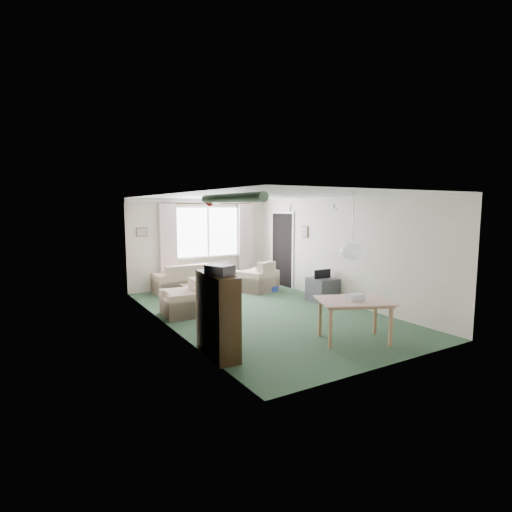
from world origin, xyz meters
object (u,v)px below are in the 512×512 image
bookshelf (218,315)px  houseplant (225,308)px  armchair_left (183,298)px  coffee_table (200,292)px  pet_bed (266,288)px  sofa (184,278)px  dining_table (354,321)px  armchair_corner (257,276)px  tv_cube (322,290)px

bookshelf → houseplant: (0.30, 0.35, -0.01)m
armchair_left → coffee_table: armchair_left is taller
coffee_table → pet_bed: (1.95, 0.21, -0.13)m
armchair_left → pet_bed: armchair_left is taller
houseplant → armchair_left: bearing=88.9°
armchair_left → sofa: bearing=163.7°
pet_bed → houseplant: bearing=-130.9°
dining_table → coffee_table: bearing=104.6°
armchair_left → houseplant: size_ratio=0.68×
armchair_corner → coffee_table: (-1.69, -0.25, -0.20)m
dining_table → bookshelf: bearing=165.5°
coffee_table → pet_bed: bearing=6.2°
dining_table → pet_bed: bearing=77.4°
coffee_table → houseplant: (-0.85, -3.02, 0.41)m
armchair_left → houseplant: 2.01m
houseplant → coffee_table: bearing=74.4°
armchair_corner → sofa: bearing=-45.8°
dining_table → pet_bed: (0.93, 4.15, -0.27)m
dining_table → pet_bed: dining_table is taller
houseplant → tv_cube: (3.24, 1.49, -0.33)m
armchair_left → dining_table: armchair_left is taller
armchair_left → dining_table: size_ratio=0.76×
armchair_corner → bookshelf: size_ratio=0.72×
sofa → pet_bed: size_ratio=2.25×
tv_cube → pet_bed: bearing=104.1°
coffee_table → dining_table: (1.02, -3.94, 0.14)m
tv_cube → coffee_table: bearing=147.3°
coffee_table → dining_table: bearing=-75.4°
armchair_corner → dining_table: (-0.66, -4.19, -0.06)m
houseplant → tv_cube: size_ratio=2.01×
sofa → armchair_corner: bearing=153.9°
sofa → tv_cube: (2.40, -2.59, -0.10)m
coffee_table → bookshelf: bearing=-108.8°
armchair_corner → armchair_left: bearing=6.9°
bookshelf → dining_table: size_ratio=1.14×
coffee_table → tv_cube: size_ratio=1.44×
coffee_table → tv_cube: (2.39, -1.53, 0.08)m
pet_bed → armchair_left: bearing=-155.8°
bookshelf → dining_table: 2.26m
coffee_table → pet_bed: size_ratio=1.31×
dining_table → armchair_left: bearing=122.2°
tv_cube → bookshelf: bearing=-152.5°
dining_table → pet_bed: size_ratio=1.62×
tv_cube → sofa: bearing=132.7°
tv_cube → pet_bed: size_ratio=0.91×
armchair_corner → armchair_left: 2.80m
dining_table → pet_bed: 4.26m
armchair_left → coffee_table: 1.32m
armchair_corner → bookshelf: (-2.84, -3.63, 0.21)m
sofa → houseplant: 4.18m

